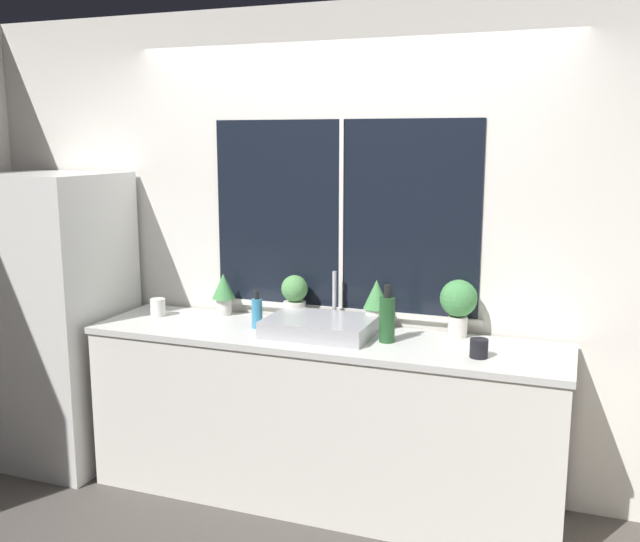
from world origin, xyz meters
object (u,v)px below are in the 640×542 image
object	(u,v)px
mug_white	(158,307)
bottle_tall	(387,318)
potted_plant_far_right	(459,302)
mug_black	(479,348)
soap_bottle	(257,312)
sink	(320,326)
potted_plant_center_left	(295,297)
potted_plant_far_left	(224,291)
refrigerator	(57,319)
potted_plant_center_right	(376,303)

from	to	relation	value
mug_white	bottle_tall	bearing A→B (deg)	-2.09
potted_plant_far_right	bottle_tall	size ratio (longest dim) A/B	1.03
mug_black	soap_bottle	bearing A→B (deg)	174.35
sink	potted_plant_far_right	xyz separation A→B (m)	(0.70, 0.21, 0.14)
potted_plant_center_left	bottle_tall	xyz separation A→B (m)	(0.61, -0.22, -0.02)
potted_plant_far_left	potted_plant_far_right	world-z (taller)	potted_plant_far_right
refrigerator	soap_bottle	bearing A→B (deg)	2.80
soap_bottle	mug_black	world-z (taller)	soap_bottle
refrigerator	potted_plant_far_left	xyz separation A→B (m)	(1.01, 0.27, 0.20)
potted_plant_far_right	bottle_tall	world-z (taller)	potted_plant_far_right
soap_bottle	mug_black	distance (m)	1.24
refrigerator	mug_black	bearing A→B (deg)	-1.28
sink	mug_black	size ratio (longest dim) A/B	6.15
soap_bottle	sink	bearing A→B (deg)	-0.29
bottle_tall	potted_plant_far_left	bearing A→B (deg)	168.26
potted_plant_far_left	potted_plant_center_left	distance (m)	0.46
potted_plant_far_left	soap_bottle	world-z (taller)	potted_plant_far_left
bottle_tall	mug_black	bearing A→B (deg)	-12.39
sink	potted_plant_center_left	xyz separation A→B (m)	(-0.23, 0.21, 0.10)
mug_black	refrigerator	bearing A→B (deg)	178.72
potted_plant_far_left	potted_plant_center_right	distance (m)	0.94
sink	bottle_tall	world-z (taller)	sink
refrigerator	mug_white	world-z (taller)	refrigerator
potted_plant_center_left	refrigerator	bearing A→B (deg)	-169.55
refrigerator	potted_plant_center_right	world-z (taller)	refrigerator
sink	potted_plant_center_right	world-z (taller)	sink
sink	potted_plant_far_left	size ratio (longest dim) A/B	2.26
potted_plant_far_left	potted_plant_far_right	size ratio (longest dim) A/B	0.81
bottle_tall	mug_white	bearing A→B (deg)	177.91
sink	potted_plant_far_right	size ratio (longest dim) A/B	1.83
potted_plant_far_right	soap_bottle	bearing A→B (deg)	-169.17
refrigerator	sink	xyz separation A→B (m)	(1.70, 0.06, 0.10)
potted_plant_center_left	potted_plant_far_left	bearing A→B (deg)	180.00
mug_black	potted_plant_center_right	bearing A→B (deg)	151.60
bottle_tall	mug_white	world-z (taller)	bottle_tall
bottle_tall	soap_bottle	bearing A→B (deg)	178.82
sink	mug_white	size ratio (longest dim) A/B	5.38
potted_plant_center_left	mug_white	world-z (taller)	potted_plant_center_left
potted_plant_far_right	potted_plant_far_left	bearing A→B (deg)	-180.00
bottle_tall	mug_black	xyz separation A→B (m)	(0.48, -0.11, -0.08)
potted_plant_center_left	mug_white	xyz separation A→B (m)	(-0.81, -0.17, -0.09)
potted_plant_far_right	mug_black	size ratio (longest dim) A/B	3.36
refrigerator	sink	size ratio (longest dim) A/B	3.14
sink	potted_plant_center_left	bearing A→B (deg)	138.40
potted_plant_far_left	refrigerator	bearing A→B (deg)	-165.01
bottle_tall	mug_white	xyz separation A→B (m)	(-1.41, 0.05, -0.07)
potted_plant_far_left	potted_plant_center_left	bearing A→B (deg)	0.00
potted_plant_center_right	potted_plant_far_right	distance (m)	0.45
potted_plant_far_right	bottle_tall	distance (m)	0.40
potted_plant_far_left	mug_black	bearing A→B (deg)	-11.94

